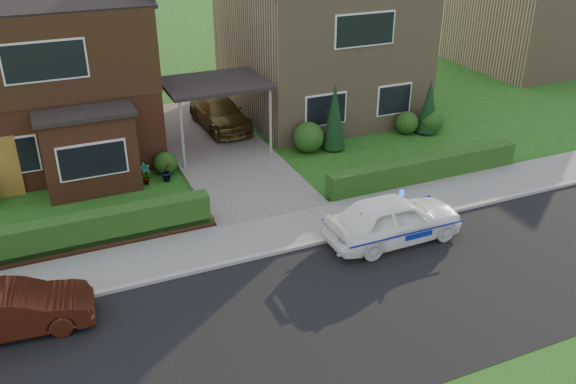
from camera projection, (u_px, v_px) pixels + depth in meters
ground at (353, 308)px, 15.11m from camera, size 120.00×120.00×0.00m
road at (353, 308)px, 15.11m from camera, size 60.00×6.00×0.02m
kerb at (302, 246)px, 17.58m from camera, size 60.00×0.16×0.12m
sidewalk at (287, 230)px, 18.44m from camera, size 60.00×2.00×0.10m
driveway at (218, 148)px, 24.07m from camera, size 3.80×12.00×0.12m
house_left at (40, 52)px, 22.69m from camera, size 7.50×9.53×7.25m
house_right at (318, 29)px, 26.95m from camera, size 7.50×8.06×7.25m
carport_link at (215, 85)px, 22.86m from camera, size 3.80×3.00×2.77m
dwarf_wall at (83, 247)px, 17.30m from camera, size 7.70×0.25×0.36m
hedge_left at (84, 250)px, 17.50m from camera, size 7.50×0.55×0.90m
hedge_right at (423, 181)px, 21.55m from camera, size 7.50×0.55×0.80m
shrub_left_mid at (121, 168)px, 20.99m from camera, size 1.32×1.32×1.32m
shrub_left_near at (165, 163)px, 21.91m from camera, size 0.84×0.84×0.84m
shrub_right_near at (308, 137)px, 23.66m from camera, size 1.20×1.20×1.20m
shrub_right_mid at (407, 123)px, 25.43m from camera, size 0.96×0.96×0.96m
shrub_right_far at (431, 120)px, 25.51m from camera, size 1.08×1.08×1.08m
conifer_a at (334, 118)px, 23.53m from camera, size 0.90×0.90×2.60m
conifer_b at (429, 108)px, 25.19m from camera, size 0.90×0.90×2.20m
neighbour_right at (530, 19)px, 34.12m from camera, size 6.50×7.00×5.20m
police_car at (394, 219)px, 17.69m from camera, size 3.80×4.16×1.57m
driveway_car at (220, 113)px, 25.79m from camera, size 1.91×4.29×1.22m
street_car at (13, 311)px, 14.08m from camera, size 1.58×3.68×1.18m
potted_plant_a at (145, 174)px, 21.14m from camera, size 0.48×0.40×0.79m
potted_plant_b at (167, 171)px, 21.41m from camera, size 0.51×0.51×0.73m
potted_plant_c at (129, 221)px, 18.31m from camera, size 0.53×0.53×0.70m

